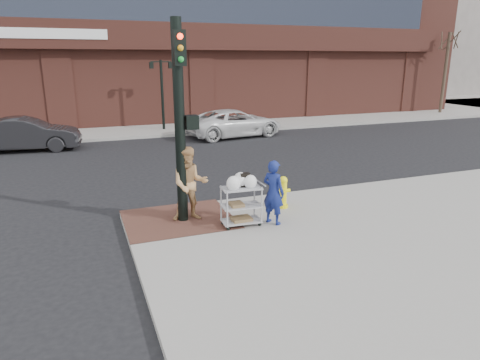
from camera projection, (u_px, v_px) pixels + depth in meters
name	position (u px, v px, depth m)	size (l,w,h in m)	color
ground	(211.00, 234.00, 10.68)	(220.00, 220.00, 0.00)	black
sidewalk_far	(235.00, 101.00, 43.70)	(65.00, 36.00, 0.15)	#989590
brick_curb_ramp	(179.00, 219.00, 11.23)	(2.80, 2.40, 0.01)	#4B2A23
filler_block	(415.00, 21.00, 56.11)	(14.00, 20.00, 18.00)	slate
bare_tree_a	(450.00, 30.00, 32.04)	(1.80, 1.80, 7.20)	#382B21
lamp_post	(162.00, 87.00, 25.02)	(1.32, 0.22, 4.00)	black
traffic_signal_pole	(181.00, 118.00, 10.43)	(0.61, 0.51, 5.00)	black
woman_blue	(273.00, 192.00, 10.75)	(0.60, 0.40, 1.66)	navy
pedestrian_tan	(190.00, 184.00, 10.95)	(0.94, 0.74, 1.94)	tan
sedan_dark	(26.00, 134.00, 20.13)	(1.68, 4.81, 1.58)	black
minivan_white	(235.00, 123.00, 23.88)	(2.52, 5.45, 1.52)	silver
utility_cart	(241.00, 202.00, 10.67)	(1.01, 0.61, 1.35)	#9C9DA2
fire_hydrant	(283.00, 192.00, 12.01)	(0.43, 0.30, 0.91)	#FFF015
newsbox_yellow	(33.00, 131.00, 22.01)	(0.41, 0.37, 0.98)	yellow
newsbox_blue	(29.00, 130.00, 22.35)	(0.40, 0.36, 0.95)	#18349C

